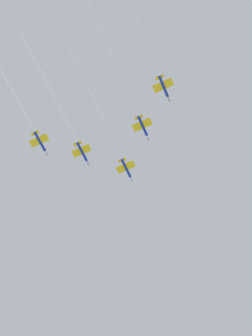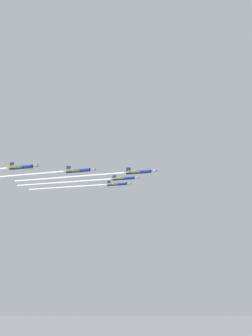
{
  "view_description": "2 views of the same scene",
  "coord_description": "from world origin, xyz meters",
  "px_view_note": "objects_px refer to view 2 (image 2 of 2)",
  "views": [
    {
      "loc": [
        65.03,
        21.12,
        3.04
      ],
      "look_at": [
        -11.44,
        12.06,
        189.97
      ],
      "focal_mm": 43.08,
      "sensor_mm": 36.0,
      "label": 1
    },
    {
      "loc": [
        -49.75,
        192.98,
        165.89
      ],
      "look_at": [
        -9.01,
        22.83,
        190.2
      ],
      "focal_mm": 51.79,
      "sensor_mm": 36.0,
      "label": 2
    }
  ],
  "objects_px": {
    "jet_port_inner": "(86,181)",
    "jet_lead": "(94,176)",
    "jet_starboard_inner": "(33,174)",
    "jet_port_outer": "(88,186)"
  },
  "relations": [
    {
      "from": "jet_lead",
      "to": "jet_port_outer",
      "type": "bearing_deg",
      "value": -141.31
    },
    {
      "from": "jet_lead",
      "to": "jet_starboard_inner",
      "type": "height_order",
      "value": "jet_lead"
    },
    {
      "from": "jet_lead",
      "to": "jet_port_inner",
      "type": "bearing_deg",
      "value": -136.46
    },
    {
      "from": "jet_port_inner",
      "to": "jet_lead",
      "type": "bearing_deg",
      "value": 43.54
    },
    {
      "from": "jet_lead",
      "to": "jet_port_outer",
      "type": "relative_size",
      "value": 1.14
    },
    {
      "from": "jet_port_inner",
      "to": "jet_starboard_inner",
      "type": "xyz_separation_m",
      "value": [
        12.36,
        30.34,
        -0.32
      ]
    },
    {
      "from": "jet_starboard_inner",
      "to": "jet_port_outer",
      "type": "xyz_separation_m",
      "value": [
        -7.11,
        -49.09,
        0.03
      ]
    },
    {
      "from": "jet_port_inner",
      "to": "jet_starboard_inner",
      "type": "height_order",
      "value": "jet_port_inner"
    },
    {
      "from": "jet_port_outer",
      "to": "jet_lead",
      "type": "bearing_deg",
      "value": 38.69
    },
    {
      "from": "jet_lead",
      "to": "jet_port_inner",
      "type": "xyz_separation_m",
      "value": [
        9.9,
        -20.22,
        0.16
      ]
    }
  ]
}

